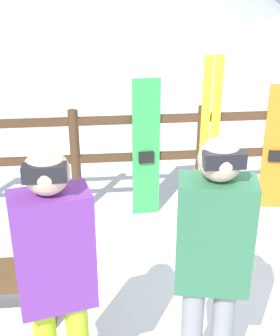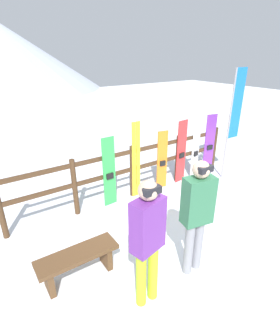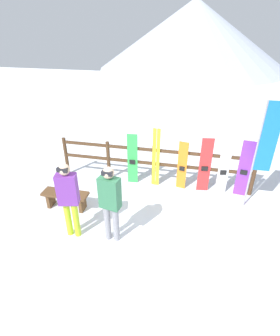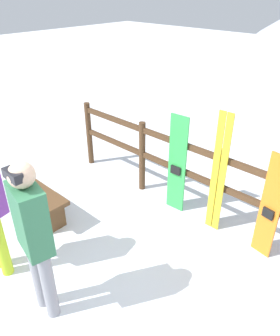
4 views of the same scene
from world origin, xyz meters
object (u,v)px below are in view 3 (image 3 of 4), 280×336
at_px(person_plaid_green, 110,199).
at_px(snowboard_red, 205,166).
at_px(bench, 66,197).
at_px(snowboard_green, 132,159).
at_px(ski_pair_yellow, 156,158).
at_px(snowboard_white, 224,170).
at_px(snowboard_orange, 182,166).
at_px(rental_flag, 263,146).
at_px(snowboard_purple, 244,169).
at_px(person_purple, 68,196).

xyz_separation_m(person_plaid_green, snowboard_red, (1.83, 2.28, -0.26)).
height_order(bench, snowboard_green, snowboard_green).
distance_m(person_plaid_green, ski_pair_yellow, 2.35).
relative_size(bench, snowboard_white, 0.80).
relative_size(ski_pair_yellow, snowboard_red, 1.10).
height_order(snowboard_orange, snowboard_white, snowboard_white).
bearing_deg(rental_flag, ski_pair_yellow, 169.26).
xyz_separation_m(snowboard_orange, snowboard_white, (1.06, 0.00, 0.01)).
distance_m(snowboard_green, snowboard_orange, 1.36).
distance_m(person_plaid_green, snowboard_purple, 3.62).
height_order(snowboard_red, snowboard_white, snowboard_red).
bearing_deg(ski_pair_yellow, rental_flag, -10.74).
distance_m(ski_pair_yellow, snowboard_red, 1.30).
distance_m(bench, snowboard_white, 4.04).
distance_m(person_plaid_green, rental_flag, 3.55).
distance_m(ski_pair_yellow, snowboard_white, 1.78).
bearing_deg(bench, rental_flag, 13.21).
xyz_separation_m(snowboard_red, snowboard_white, (0.48, -0.00, -0.06)).
bearing_deg(person_purple, rental_flag, 26.02).
xyz_separation_m(snowboard_green, snowboard_purple, (2.91, 0.00, 0.04)).
bearing_deg(snowboard_red, snowboard_green, -180.00).
distance_m(snowboard_green, snowboard_purple, 2.91).
xyz_separation_m(bench, snowboard_white, (3.73, 1.50, 0.38)).
bearing_deg(snowboard_orange, snowboard_red, 0.01).
bearing_deg(snowboard_orange, snowboard_white, 0.00).
bearing_deg(bench, snowboard_green, 48.81).
relative_size(snowboard_purple, rental_flag, 0.58).
relative_size(snowboard_red, rental_flag, 0.58).
height_order(person_plaid_green, snowboard_green, person_plaid_green).
bearing_deg(snowboard_orange, person_purple, -131.89).
bearing_deg(person_plaid_green, snowboard_orange, 61.39).
xyz_separation_m(person_purple, ski_pair_yellow, (1.38, 2.34, -0.18)).
distance_m(person_purple, rental_flag, 4.31).
xyz_separation_m(person_plaid_green, ski_pair_yellow, (0.53, 2.28, -0.18)).
xyz_separation_m(snowboard_green, rental_flag, (3.10, -0.46, 0.91)).
bearing_deg(snowboard_red, rental_flag, -21.73).
xyz_separation_m(person_plaid_green, snowboard_purple, (2.80, 2.28, -0.25)).
relative_size(snowboard_orange, rental_flag, 0.52).
bearing_deg(person_purple, snowboard_orange, 48.11).
bearing_deg(snowboard_purple, ski_pair_yellow, 179.91).
bearing_deg(person_plaid_green, person_purple, -176.30).
relative_size(person_purple, snowboard_white, 1.23).
bearing_deg(person_purple, snowboard_white, 36.50).
xyz_separation_m(person_purple, snowboard_orange, (2.09, 2.33, -0.34)).
bearing_deg(snowboard_orange, bench, -150.72).
xyz_separation_m(snowboard_green, ski_pair_yellow, (0.65, 0.00, 0.11)).
distance_m(bench, snowboard_green, 2.03).
relative_size(person_plaid_green, ski_pair_yellow, 1.03).
distance_m(snowboard_red, snowboard_purple, 0.97).
bearing_deg(snowboard_white, person_plaid_green, -135.30).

